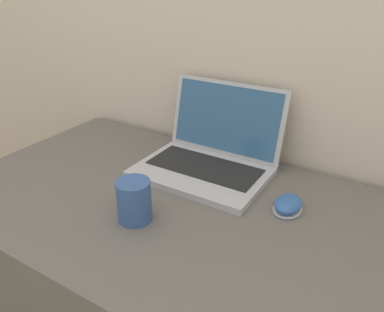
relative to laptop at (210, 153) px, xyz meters
name	(u,v)px	position (x,y,z in m)	size (l,w,h in m)	color
laptop	(210,153)	(0.00, 0.00, 0.00)	(0.37, 0.32, 0.24)	#ADADB2
drink_cup	(134,200)	(-0.03, -0.32, 0.00)	(0.08, 0.08, 0.10)	#33518C
computer_mouse	(288,205)	(0.27, -0.09, -0.04)	(0.07, 0.10, 0.03)	#B2B2B7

